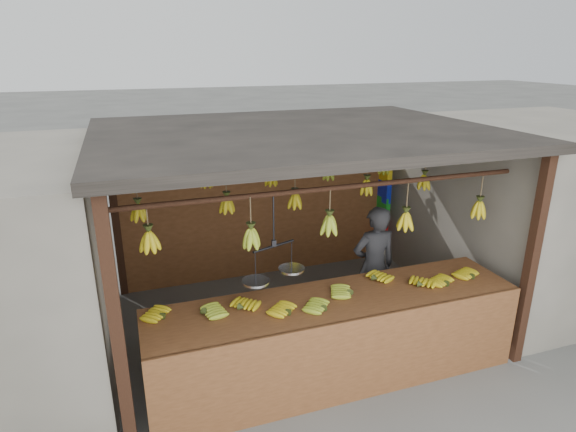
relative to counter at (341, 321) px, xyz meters
name	(u,v)px	position (x,y,z in m)	size (l,w,h in m)	color
ground	(296,322)	(-0.02, 1.23, -0.72)	(80.00, 80.00, 0.00)	#5B5B57
stall	(287,161)	(-0.02, 1.56, 1.25)	(4.30, 3.30, 2.40)	black
neighbor_right	(538,205)	(3.58, 1.23, 0.43)	(3.00, 3.00, 2.30)	slate
counter	(341,321)	(0.00, 0.00, 0.00)	(3.73, 0.85, 0.96)	brown
hanging_bananas	(296,197)	(-0.02, 1.24, 0.91)	(3.59, 2.19, 0.39)	gold
balance_scale	(274,270)	(-0.60, 0.23, 0.53)	(0.64, 0.39, 0.81)	black
vendor	(374,267)	(0.86, 0.93, 0.04)	(0.55, 0.36, 1.51)	#262628
bag_bundles	(384,199)	(1.92, 2.58, 0.29)	(0.08, 0.26, 1.23)	yellow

